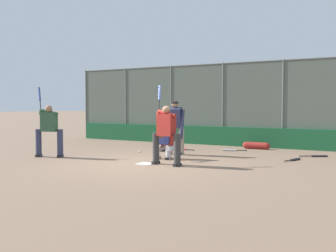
% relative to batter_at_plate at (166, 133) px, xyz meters
% --- Properties ---
extents(ground_plane, '(160.00, 160.00, 0.00)m').
position_rel_batter_at_plate_xyz_m(ground_plane, '(0.63, 0.11, -0.91)').
color(ground_plane, '#7A604C').
extents(home_plate_marker, '(0.43, 0.43, 0.01)m').
position_rel_batter_at_plate_xyz_m(home_plate_marker, '(0.63, 0.11, -0.91)').
color(home_plate_marker, white).
rests_on(home_plate_marker, ground_plane).
extents(backstop_fence, '(14.97, 0.08, 3.45)m').
position_rel_batter_at_plate_xyz_m(backstop_fence, '(0.63, -5.96, 0.90)').
color(backstop_fence, '#515651').
rests_on(backstop_fence, ground_plane).
extents(padding_wall, '(14.59, 0.18, 0.79)m').
position_rel_batter_at_plate_xyz_m(padding_wall, '(0.63, -5.86, -0.52)').
color(padding_wall, '#19512D').
rests_on(padding_wall, ground_plane).
extents(bleachers_beyond, '(10.42, 2.50, 1.48)m').
position_rel_batter_at_plate_xyz_m(bleachers_beyond, '(1.96, -8.46, -0.43)').
color(bleachers_beyond, slate).
rests_on(bleachers_beyond, ground_plane).
extents(batter_at_plate, '(1.02, 0.74, 2.28)m').
position_rel_batter_at_plate_xyz_m(batter_at_plate, '(0.00, 0.00, 0.00)').
color(batter_at_plate, '#333333').
rests_on(batter_at_plate, ground_plane).
extents(catcher_behind_plate, '(0.61, 0.70, 1.16)m').
position_rel_batter_at_plate_xyz_m(catcher_behind_plate, '(0.67, -1.12, -0.31)').
color(catcher_behind_plate, '#B7B7BC').
rests_on(catcher_behind_plate, ground_plane).
extents(umpire_home, '(0.74, 0.50, 1.83)m').
position_rel_batter_at_plate_xyz_m(umpire_home, '(0.90, -2.19, 0.07)').
color(umpire_home, gray).
rests_on(umpire_home, ground_plane).
extents(batter_on_deck, '(1.18, 0.55, 2.30)m').
position_rel_batter_at_plate_xyz_m(batter_on_deck, '(4.18, 0.35, 0.01)').
color(batter_on_deck, '#2D334C').
rests_on(batter_on_deck, ground_plane).
extents(spare_bat_near_backstop, '(0.81, 0.49, 0.07)m').
position_rel_batter_at_plate_xyz_m(spare_bat_near_backstop, '(-3.45, -3.89, -0.88)').
color(spare_bat_near_backstop, black).
rests_on(spare_bat_near_backstop, ground_plane).
extents(spare_bat_by_padding, '(0.88, 0.22, 0.07)m').
position_rel_batter_at_plate_xyz_m(spare_bat_by_padding, '(1.31, -3.55, -0.88)').
color(spare_bat_by_padding, black).
rests_on(spare_bat_by_padding, ground_plane).
extents(spare_bat_third_base_side, '(0.33, 0.81, 0.07)m').
position_rel_batter_at_plate_xyz_m(spare_bat_third_base_side, '(-2.97, -2.67, -0.88)').
color(spare_bat_third_base_side, black).
rests_on(spare_bat_third_base_side, ground_plane).
extents(spare_bat_first_base_side, '(0.84, 0.37, 0.07)m').
position_rel_batter_at_plate_xyz_m(spare_bat_first_base_side, '(-0.43, -4.12, -0.88)').
color(spare_bat_first_base_side, black).
rests_on(spare_bat_first_base_side, ground_plane).
extents(fielding_glove_on_dirt, '(0.32, 0.25, 0.12)m').
position_rel_batter_at_plate_xyz_m(fielding_glove_on_dirt, '(1.77, -2.78, -0.85)').
color(fielding_glove_on_dirt, black).
rests_on(fielding_glove_on_dirt, ground_plane).
extents(baseball_loose, '(0.07, 0.07, 0.07)m').
position_rel_batter_at_plate_xyz_m(baseball_loose, '(2.28, -2.08, -0.87)').
color(baseball_loose, white).
rests_on(baseball_loose, ground_plane).
extents(equipment_bag_dugout_side, '(1.06, 0.26, 0.26)m').
position_rel_batter_at_plate_xyz_m(equipment_bag_dugout_side, '(-1.04, -5.22, -0.78)').
color(equipment_bag_dugout_side, maroon).
rests_on(equipment_bag_dugout_side, ground_plane).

